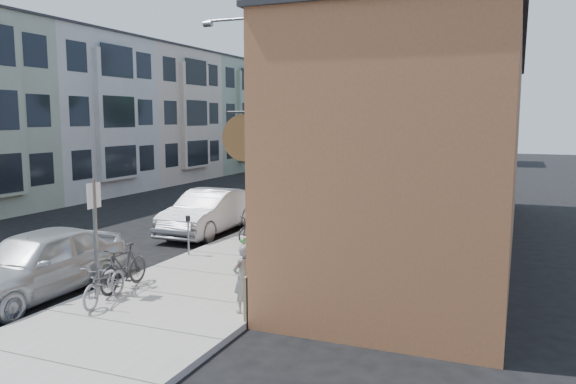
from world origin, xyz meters
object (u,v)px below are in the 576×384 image
at_px(car_1, 209,212).
at_px(car_2, 270,195).
at_px(tree_leafy_far, 387,99).
at_px(patio_chair_a, 300,255).
at_px(parked_bike_a, 124,267).
at_px(car_4, 340,174).
at_px(sign_post, 95,226).
at_px(patron_grey, 243,278).
at_px(tree_bare, 285,157).
at_px(patio_chair_b, 277,273).
at_px(parking_meter_far, 302,191).
at_px(car_3, 312,182).
at_px(bus, 326,152).
at_px(parked_bike_b, 105,283).
at_px(tree_leafy_mid, 363,84).
at_px(utility_pole_near, 264,91).
at_px(car_0, 36,263).
at_px(parking_meter_near, 188,229).
at_px(patron_green, 253,241).
at_px(cyclist, 256,216).

xyz_separation_m(car_1, car_2, (0.00, 5.61, -0.08)).
xyz_separation_m(tree_leafy_far, patio_chair_a, (3.29, -25.45, -5.07)).
relative_size(parked_bike_a, car_4, 0.42).
distance_m(sign_post, patron_grey, 3.92).
xyz_separation_m(car_2, car_4, (0.00, 11.30, -0.01)).
height_order(tree_bare, parked_bike_a, tree_bare).
distance_m(sign_post, patio_chair_b, 4.48).
bearing_deg(car_2, sign_post, -79.93).
height_order(parking_meter_far, car_3, car_3).
height_order(patron_grey, bus, bus).
bearing_deg(parked_bike_b, tree_leafy_far, 79.41).
distance_m(tree_leafy_mid, parked_bike_b, 23.73).
height_order(tree_leafy_far, patron_grey, tree_leafy_far).
bearing_deg(tree_bare, utility_pole_near, -110.28).
height_order(patio_chair_a, patio_chair_b, same).
relative_size(tree_leafy_mid, patio_chair_a, 8.93).
xyz_separation_m(car_0, car_4, (0.00, 25.14, -0.10)).
bearing_deg(parking_meter_far, car_0, -95.79).
bearing_deg(tree_leafy_mid, car_4, 132.43).
relative_size(parking_meter_near, patron_green, 0.64).
bearing_deg(car_1, cyclist, -24.86).
height_order(sign_post, patron_grey, sign_post).
xyz_separation_m(cyclist, parked_bike_a, (-0.63, -6.23, -0.31)).
height_order(parking_meter_near, parked_bike_b, parking_meter_near).
relative_size(patron_grey, car_4, 0.34).
relative_size(parking_meter_near, car_0, 0.25).
distance_m(cyclist, bus, 25.91).
bearing_deg(cyclist, car_2, -45.34).
bearing_deg(tree_bare, parking_meter_far, 99.48).
height_order(utility_pole_near, car_0, utility_pole_near).
bearing_deg(car_1, tree_leafy_mid, 80.72).
distance_m(tree_leafy_mid, car_3, 6.79).
bearing_deg(tree_leafy_far, sign_post, -90.88).
bearing_deg(car_3, parked_bike_b, -83.72).
relative_size(tree_leafy_far, patio_chair_a, 8.73).
height_order(tree_bare, car_2, tree_bare).
relative_size(patron_green, bus, 0.16).
relative_size(tree_leafy_far, cyclist, 4.40).
xyz_separation_m(tree_leafy_far, car_3, (-2.01, -9.98, -4.90)).
xyz_separation_m(utility_pole_near, patron_grey, (3.77, -9.30, -4.50)).
height_order(parking_meter_near, patio_chair_a, parking_meter_near).
xyz_separation_m(parked_bike_a, car_4, (-1.89, 24.22, 0.03)).
bearing_deg(parked_bike_a, parking_meter_near, 94.45).
relative_size(parking_meter_near, utility_pole_near, 0.12).
distance_m(parking_meter_near, parked_bike_a, 3.65).
bearing_deg(patron_grey, car_2, -135.63).
relative_size(patio_chair_a, car_3, 0.16).
bearing_deg(patron_grey, bus, -142.17).
bearing_deg(parked_bike_a, parking_meter_far, 89.43).
xyz_separation_m(parked_bike_b, car_0, (-2.15, 0.07, 0.23)).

